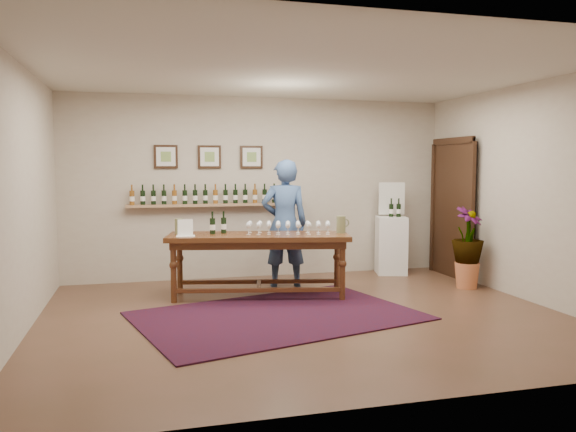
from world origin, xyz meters
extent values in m
plane|color=#503723|center=(0.00, 0.00, 0.00)|extent=(6.00, 6.00, 0.00)
plane|color=beige|center=(0.00, 2.50, 1.40)|extent=(6.00, 0.00, 6.00)
plane|color=beige|center=(0.00, -2.50, 1.40)|extent=(6.00, 0.00, 6.00)
plane|color=beige|center=(-3.00, 0.00, 1.40)|extent=(0.00, 5.00, 5.00)
plane|color=beige|center=(3.00, 0.00, 1.40)|extent=(0.00, 5.00, 5.00)
plane|color=beige|center=(0.00, 0.00, 2.80)|extent=(6.00, 6.00, 0.00)
cube|color=tan|center=(-0.80, 2.41, 1.15)|extent=(2.50, 0.16, 0.04)
cube|color=black|center=(2.94, 1.70, 1.05)|extent=(0.10, 1.00, 2.10)
cube|color=black|center=(2.89, 1.70, 1.05)|extent=(0.04, 1.12, 2.22)
cube|color=black|center=(-1.45, 2.48, 1.88)|extent=(0.35, 0.03, 0.35)
cube|color=silver|center=(-1.45, 2.46, 1.88)|extent=(0.28, 0.01, 0.28)
cube|color=#7E9E4F|center=(-1.45, 2.45, 1.88)|extent=(0.15, 0.00, 0.15)
cube|color=black|center=(-0.80, 2.48, 1.88)|extent=(0.35, 0.03, 0.35)
cube|color=silver|center=(-0.80, 2.46, 1.88)|extent=(0.28, 0.01, 0.28)
cube|color=#7E9E4F|center=(-0.80, 2.45, 1.88)|extent=(0.15, 0.00, 0.15)
cube|color=black|center=(-0.15, 2.48, 1.88)|extent=(0.35, 0.03, 0.35)
cube|color=silver|center=(-0.15, 2.46, 1.88)|extent=(0.28, 0.01, 0.28)
cube|color=#7E9E4F|center=(-0.15, 2.45, 1.88)|extent=(0.15, 0.00, 0.15)
cube|color=#470C12|center=(-0.32, 0.07, 0.01)|extent=(3.54, 2.81, 0.02)
cube|color=#442511|center=(-0.33, 1.09, 0.81)|extent=(2.48, 1.23, 0.06)
cube|color=#442511|center=(-0.33, 1.09, 0.73)|extent=(2.33, 1.08, 0.11)
cylinder|color=#442511|center=(-1.44, 1.05, 0.39)|extent=(0.09, 0.09, 0.78)
cylinder|color=#442511|center=(0.67, 0.60, 0.39)|extent=(0.09, 0.09, 0.78)
cylinder|color=#442511|center=(-1.33, 1.57, 0.39)|extent=(0.09, 0.09, 0.78)
cylinder|color=#442511|center=(0.78, 1.12, 0.39)|extent=(0.09, 0.09, 0.78)
cube|color=#442511|center=(-0.38, 0.82, 0.15)|extent=(2.12, 0.50, 0.05)
cube|color=#442511|center=(-0.27, 1.35, 0.15)|extent=(2.12, 0.50, 0.05)
cube|color=#442511|center=(-0.33, 1.09, 0.15)|extent=(0.17, 0.54, 0.05)
cube|color=silver|center=(-1.28, 1.13, 0.95)|extent=(0.25, 0.19, 0.21)
cube|color=white|center=(2.08, 2.16, 0.46)|extent=(0.57, 0.57, 0.93)
cube|color=silver|center=(2.12, 2.26, 1.21)|extent=(0.41, 0.13, 0.58)
cone|color=#CA7043|center=(2.66, 0.87, 0.18)|extent=(0.35, 0.35, 0.37)
imported|color=#153316|center=(2.66, 0.87, 0.69)|extent=(0.72, 0.72, 0.64)
imported|color=#375383|center=(0.17, 1.66, 0.92)|extent=(0.72, 0.52, 1.83)
camera|label=1|loc=(-1.81, -6.13, 1.73)|focal=35.00mm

